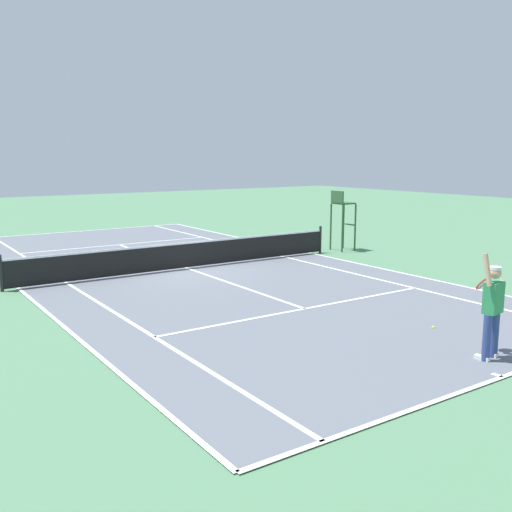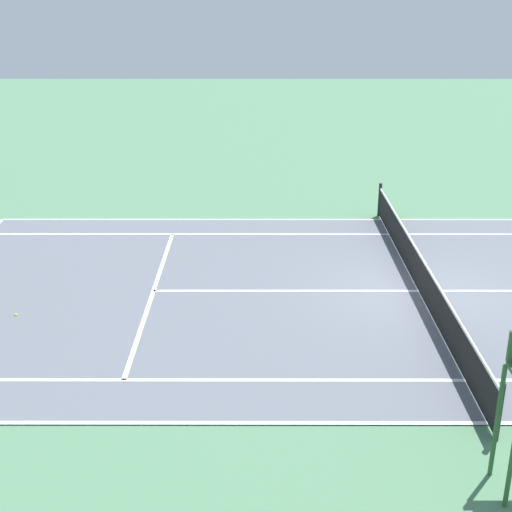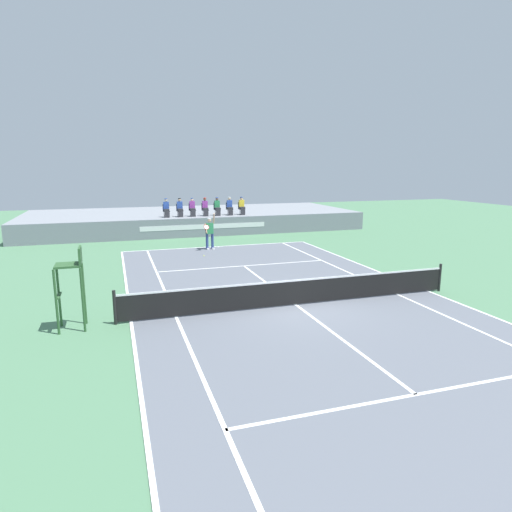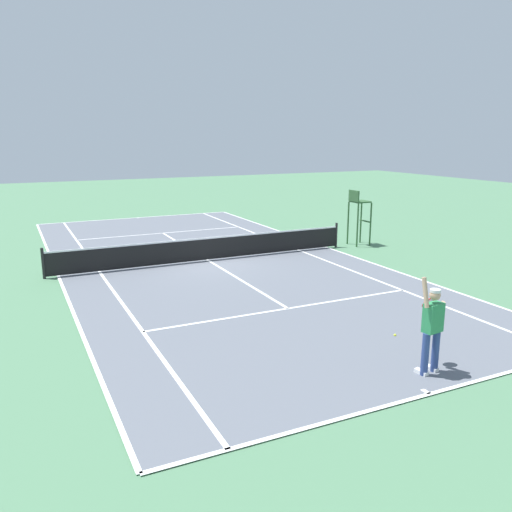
{
  "view_description": "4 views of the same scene",
  "coord_description": "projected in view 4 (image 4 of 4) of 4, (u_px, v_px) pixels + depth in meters",
  "views": [
    {
      "loc": [
        8.93,
        17.38,
        3.84
      ],
      "look_at": [
        -0.19,
        3.92,
        1.0
      ],
      "focal_mm": 40.43,
      "sensor_mm": 36.0,
      "label": 1
    },
    {
      "loc": [
        -15.65,
        3.9,
        7.01
      ],
      "look_at": [
        -0.19,
        3.92,
        1.0
      ],
      "focal_mm": 49.75,
      "sensor_mm": 36.0,
      "label": 2
    },
    {
      "loc": [
        -5.8,
        -13.45,
        4.72
      ],
      "look_at": [
        -0.19,
        3.92,
        1.0
      ],
      "focal_mm": 31.05,
      "sensor_mm": 36.0,
      "label": 3
    },
    {
      "loc": [
        6.82,
        18.54,
        4.77
      ],
      "look_at": [
        -0.19,
        3.92,
        1.0
      ],
      "focal_mm": 36.52,
      "sensor_mm": 36.0,
      "label": 4
    }
  ],
  "objects": [
    {
      "name": "umpire_chair",
      "position": [
        359.0,
        210.0,
        22.86
      ],
      "size": [
        0.77,
        0.77,
        2.44
      ],
      "color": "#2D562D",
      "rests_on": "ground"
    },
    {
      "name": "tennis_player",
      "position": [
        432.0,
        328.0,
        10.46
      ],
      "size": [
        0.75,
        0.7,
        2.08
      ],
      "color": "navy",
      "rests_on": "ground"
    },
    {
      "name": "tennis_ball",
      "position": [
        395.0,
        335.0,
        12.64
      ],
      "size": [
        0.07,
        0.07,
        0.07
      ],
      "primitive_type": "sphere",
      "color": "#D1E533",
      "rests_on": "ground"
    },
    {
      "name": "ground_plane",
      "position": [
        208.0,
        261.0,
        20.24
      ],
      "size": [
        80.0,
        80.0,
        0.0
      ],
      "primitive_type": "plane",
      "color": "#4C7A56"
    },
    {
      "name": "net",
      "position": [
        208.0,
        248.0,
        20.12
      ],
      "size": [
        11.98,
        0.1,
        1.07
      ],
      "color": "black",
      "rests_on": "ground"
    },
    {
      "name": "court",
      "position": [
        208.0,
        261.0,
        20.24
      ],
      "size": [
        11.08,
        23.88,
        0.03
      ],
      "color": "slate",
      "rests_on": "ground"
    }
  ]
}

